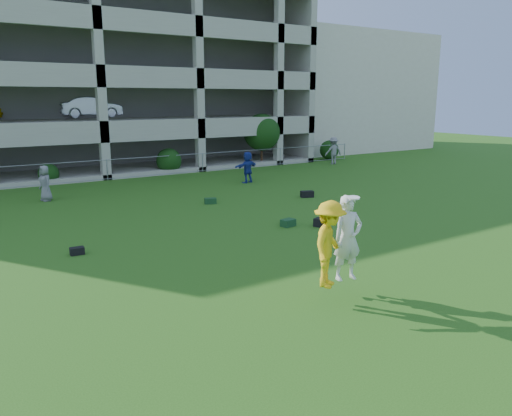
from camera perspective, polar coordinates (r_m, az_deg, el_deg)
ground at (r=12.89m, az=9.19°, el=-8.26°), size 100.00×100.00×0.00m
stucco_building at (r=48.30m, az=7.25°, el=12.90°), size 16.00×14.00×10.00m
bystander_c at (r=24.26m, az=-22.96°, el=2.62°), size 0.68×0.88×1.60m
bystander_d at (r=27.25m, az=-0.97°, el=4.69°), size 1.65×0.89×1.70m
bystander_f at (r=35.44m, az=8.83°, el=6.49°), size 1.34×0.94×1.88m
bag_black_b at (r=15.70m, az=-19.77°, el=-4.64°), size 0.42×0.28×0.22m
bag_green_c at (r=18.03m, az=3.69°, el=-1.69°), size 0.56×0.44×0.26m
crate_d at (r=18.10m, az=7.30°, el=-1.64°), size 0.45×0.45×0.30m
bag_black_e at (r=23.38m, az=5.86°, el=1.59°), size 0.67×0.49×0.30m
bag_green_g at (r=21.93m, az=-5.24°, el=0.82°), size 0.57×0.44×0.25m
frisbee_contest at (r=11.28m, az=8.99°, el=-3.90°), size 1.87×1.30×2.06m
parking_garage at (r=37.49m, az=-21.18°, el=13.90°), size 30.00×14.00×12.00m
fence at (r=29.29m, az=-16.65°, el=4.24°), size 36.06×0.06×1.20m
shrub_row at (r=31.43m, az=-9.05°, el=6.78°), size 34.38×2.52×3.50m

